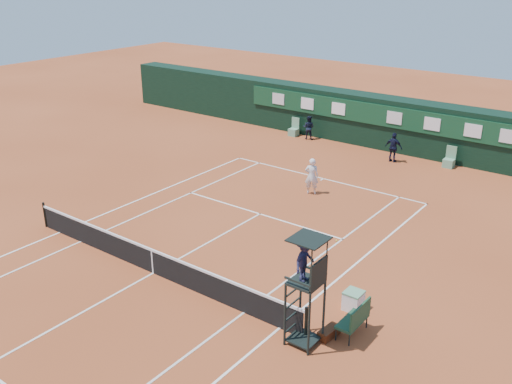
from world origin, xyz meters
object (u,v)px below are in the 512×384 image
Objects in this scene: tennis_net at (153,261)px; player at (312,176)px; umpire_chair at (306,269)px; player_bench at (356,318)px; cooler at (353,300)px.

player reaches higher than tennis_net.
player_bench is (1.03, 1.22, -1.86)m from umpire_chair.
umpire_chair is 11.70m from player.
cooler is (6.78, 2.24, -0.18)m from tennis_net.
player_bench is at bearing -60.08° from cooler.
umpire_chair is 2.45m from player_bench.
player_bench is 1.41m from cooler.
player is (-5.90, 9.99, -1.57)m from umpire_chair.
player reaches higher than cooler.
umpire_chair reaches higher than player_bench.
cooler is (0.34, 2.42, -2.13)m from umpire_chair.
player_bench is (7.46, 1.04, 0.09)m from tennis_net.
tennis_net is 9.83m from player.
tennis_net reaches higher than cooler.
tennis_net and player_bench have the same top height.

